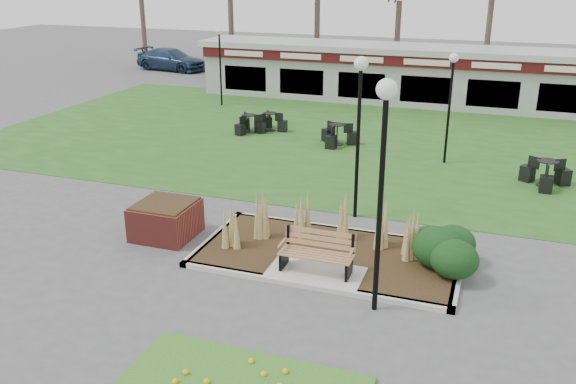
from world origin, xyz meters
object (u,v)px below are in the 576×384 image
(food_pavilion, at_px, (429,75))
(lamp_post_mid_left, at_px, (360,103))
(car_silver, at_px, (232,59))
(brick_planter, at_px, (166,219))
(park_bench, at_px, (317,252))
(bistro_set_d, at_px, (545,177))
(lamp_post_far_right, at_px, (451,84))
(car_black, at_px, (238,66))
(bistro_set_c, at_px, (337,138))
(lamp_post_far_left, at_px, (220,50))
(car_blue, at_px, (171,59))
(bistro_set_b, at_px, (270,125))
(bistro_set_a, at_px, (249,126))
(lamp_post_near_left, at_px, (383,148))

(food_pavilion, bearing_deg, lamp_post_mid_left, -89.95)
(car_silver, bearing_deg, brick_planter, -166.82)
(park_bench, relative_size, bistro_set_d, 1.05)
(food_pavilion, xyz_separation_m, lamp_post_far_right, (1.90, -10.01, 1.40))
(car_silver, xyz_separation_m, car_black, (1.70, -2.80, 0.05))
(park_bench, bearing_deg, brick_planter, 170.31)
(food_pavilion, distance_m, bistro_set_c, 9.41)
(lamp_post_far_right, distance_m, lamp_post_far_left, 13.26)
(food_pavilion, distance_m, car_blue, 18.65)
(lamp_post_far_right, relative_size, car_black, 0.92)
(bistro_set_d, bearing_deg, brick_planter, -142.15)
(bistro_set_b, bearing_deg, park_bench, -64.26)
(park_bench, relative_size, lamp_post_far_left, 0.44)
(lamp_post_far_left, bearing_deg, bistro_set_a, -52.90)
(lamp_post_far_left, distance_m, car_black, 8.83)
(park_bench, distance_m, lamp_post_far_right, 10.15)
(park_bench, bearing_deg, lamp_post_far_right, 78.94)
(park_bench, relative_size, car_silver, 0.44)
(food_pavilion, distance_m, car_black, 13.26)
(park_bench, height_order, lamp_post_far_right, lamp_post_far_right)
(lamp_post_mid_left, distance_m, bistro_set_a, 10.42)
(bistro_set_a, relative_size, bistro_set_d, 0.87)
(bistro_set_c, height_order, bistro_set_d, bistro_set_d)
(food_pavilion, relative_size, lamp_post_near_left, 5.09)
(food_pavilion, distance_m, lamp_post_far_right, 10.28)
(lamp_post_far_right, distance_m, car_black, 20.40)
(bistro_set_a, distance_m, bistro_set_b, 0.94)
(park_bench, bearing_deg, car_black, 117.65)
(lamp_post_near_left, xyz_separation_m, bistro_set_a, (-8.03, 12.33, -3.25))
(lamp_post_far_left, distance_m, car_blue, 12.27)
(car_black, bearing_deg, car_silver, 35.05)
(park_bench, height_order, food_pavilion, food_pavilion)
(lamp_post_far_left, xyz_separation_m, bistro_set_d, (15.12, -7.56, -2.51))
(park_bench, xyz_separation_m, bistro_set_c, (-2.41, 10.70, -0.29))
(brick_planter, bearing_deg, lamp_post_mid_left, 33.75)
(bistro_set_c, distance_m, car_blue, 20.99)
(lamp_post_far_right, bearing_deg, bistro_set_c, 167.04)
(car_blue, bearing_deg, lamp_post_far_right, -119.10)
(food_pavilion, height_order, lamp_post_near_left, lamp_post_near_left)
(bistro_set_c, height_order, car_blue, car_blue)
(lamp_post_far_left, xyz_separation_m, car_silver, (-4.37, 10.95, -2.16))
(food_pavilion, distance_m, lamp_post_mid_left, 16.12)
(food_pavilion, distance_m, bistro_set_a, 10.69)
(lamp_post_far_right, relative_size, lamp_post_far_left, 1.02)
(bistro_set_d, height_order, car_silver, car_silver)
(park_bench, height_order, lamp_post_far_left, lamp_post_far_left)
(car_blue, bearing_deg, bistro_set_b, -128.50)
(brick_planter, height_order, food_pavilion, food_pavilion)
(bistro_set_a, bearing_deg, bistro_set_c, -8.14)
(park_bench, height_order, car_blue, car_blue)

